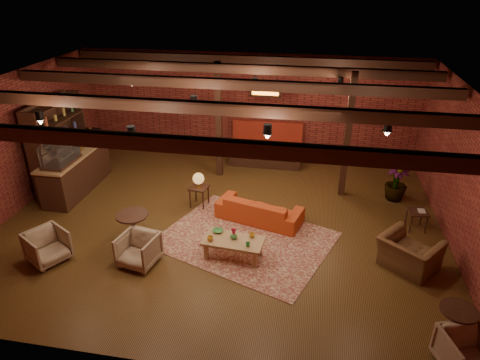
% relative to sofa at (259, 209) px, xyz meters
% --- Properties ---
extents(floor, '(10.00, 10.00, 0.00)m').
position_rel_sofa_xyz_m(floor, '(-0.86, -0.33, -0.29)').
color(floor, '#37220D').
rests_on(floor, ground).
extents(ceiling, '(10.00, 8.00, 0.02)m').
position_rel_sofa_xyz_m(ceiling, '(-0.86, -0.33, 2.91)').
color(ceiling, black).
rests_on(ceiling, wall_back).
extents(wall_back, '(10.00, 0.02, 3.20)m').
position_rel_sofa_xyz_m(wall_back, '(-0.86, 3.67, 1.31)').
color(wall_back, maroon).
rests_on(wall_back, ground).
extents(wall_front, '(10.00, 0.02, 3.20)m').
position_rel_sofa_xyz_m(wall_front, '(-0.86, -4.33, 1.31)').
color(wall_front, maroon).
rests_on(wall_front, ground).
extents(wall_left, '(0.02, 8.00, 3.20)m').
position_rel_sofa_xyz_m(wall_left, '(-5.86, -0.33, 1.31)').
color(wall_left, maroon).
rests_on(wall_left, ground).
extents(wall_right, '(0.02, 8.00, 3.20)m').
position_rel_sofa_xyz_m(wall_right, '(4.14, -0.33, 1.31)').
color(wall_right, maroon).
rests_on(wall_right, ground).
extents(ceiling_beams, '(9.80, 6.40, 0.22)m').
position_rel_sofa_xyz_m(ceiling_beams, '(-0.86, -0.33, 2.79)').
color(ceiling_beams, black).
rests_on(ceiling_beams, ceiling).
extents(ceiling_pipe, '(9.60, 0.12, 0.12)m').
position_rel_sofa_xyz_m(ceiling_pipe, '(-0.86, 1.27, 2.56)').
color(ceiling_pipe, black).
rests_on(ceiling_pipe, ceiling).
extents(post_left, '(0.16, 0.16, 3.20)m').
position_rel_sofa_xyz_m(post_left, '(-1.46, 2.27, 1.31)').
color(post_left, black).
rests_on(post_left, ground).
extents(post_right, '(0.16, 0.16, 3.20)m').
position_rel_sofa_xyz_m(post_right, '(1.94, 1.67, 1.31)').
color(post_right, black).
rests_on(post_right, ground).
extents(service_counter, '(0.80, 2.50, 1.60)m').
position_rel_sofa_xyz_m(service_counter, '(-4.96, 0.67, 0.51)').
color(service_counter, black).
rests_on(service_counter, ground).
extents(plant_counter, '(0.35, 0.39, 0.30)m').
position_rel_sofa_xyz_m(plant_counter, '(-4.86, 0.87, 0.93)').
color(plant_counter, '#337F33').
rests_on(plant_counter, service_counter).
extents(shelving_hutch, '(0.52, 2.00, 2.40)m').
position_rel_sofa_xyz_m(shelving_hutch, '(-5.36, 0.77, 0.91)').
color(shelving_hutch, black).
rests_on(shelving_hutch, ground).
extents(banquette, '(2.10, 0.70, 1.00)m').
position_rel_sofa_xyz_m(banquette, '(-0.26, 3.22, 0.21)').
color(banquette, '#9F2A1A').
rests_on(banquette, ground).
extents(service_sign, '(0.86, 0.06, 0.30)m').
position_rel_sofa_xyz_m(service_sign, '(-0.26, 2.77, 2.06)').
color(service_sign, orange).
rests_on(service_sign, ceiling).
extents(ceiling_spotlights, '(6.40, 4.40, 0.28)m').
position_rel_sofa_xyz_m(ceiling_spotlights, '(-0.86, -0.33, 2.57)').
color(ceiling_spotlights, black).
rests_on(ceiling_spotlights, ceiling).
extents(rug, '(4.21, 3.73, 0.01)m').
position_rel_sofa_xyz_m(rug, '(-0.18, -0.87, -0.28)').
color(rug, maroon).
rests_on(rug, floor).
extents(sofa, '(2.12, 1.28, 0.58)m').
position_rel_sofa_xyz_m(sofa, '(0.00, 0.00, 0.00)').
color(sofa, '#BF401A').
rests_on(sofa, floor).
extents(coffee_table, '(1.27, 0.71, 0.67)m').
position_rel_sofa_xyz_m(coffee_table, '(-0.33, -1.52, 0.08)').
color(coffee_table, '#9A7C48').
rests_on(coffee_table, floor).
extents(side_table_lamp, '(0.48, 0.48, 0.89)m').
position_rel_sofa_xyz_m(side_table_lamp, '(-1.56, 0.41, 0.39)').
color(side_table_lamp, black).
rests_on(side_table_lamp, floor).
extents(round_table_left, '(0.68, 0.68, 0.71)m').
position_rel_sofa_xyz_m(round_table_left, '(-2.51, -1.40, 0.19)').
color(round_table_left, black).
rests_on(round_table_left, floor).
extents(armchair_a, '(0.94, 0.95, 0.73)m').
position_rel_sofa_xyz_m(armchair_a, '(-3.97, -2.30, 0.08)').
color(armchair_a, '#C6B499').
rests_on(armchair_a, floor).
extents(armchair_b, '(0.82, 0.78, 0.72)m').
position_rel_sofa_xyz_m(armchair_b, '(-2.13, -2.07, 0.07)').
color(armchair_b, '#C6B499').
rests_on(armchair_b, floor).
extents(armchair_right, '(1.23, 1.17, 0.90)m').
position_rel_sofa_xyz_m(armchair_right, '(3.13, -1.25, 0.16)').
color(armchair_right, brown).
rests_on(armchair_right, floor).
extents(side_table_book, '(0.47, 0.47, 0.49)m').
position_rel_sofa_xyz_m(side_table_book, '(3.54, 0.24, 0.14)').
color(side_table_book, black).
rests_on(side_table_book, floor).
extents(round_table_right, '(0.57, 0.57, 0.67)m').
position_rel_sofa_xyz_m(round_table_right, '(3.51, -3.10, 0.16)').
color(round_table_right, black).
rests_on(round_table_right, floor).
extents(armchair_far, '(0.86, 0.83, 0.71)m').
position_rel_sofa_xyz_m(armchair_far, '(3.54, -3.61, 0.06)').
color(armchair_far, '#C6B499').
rests_on(armchair_far, floor).
extents(plant_tall, '(1.66, 1.66, 2.93)m').
position_rel_sofa_xyz_m(plant_tall, '(3.27, 1.61, 1.18)').
color(plant_tall, '#4C7F4C').
rests_on(plant_tall, floor).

